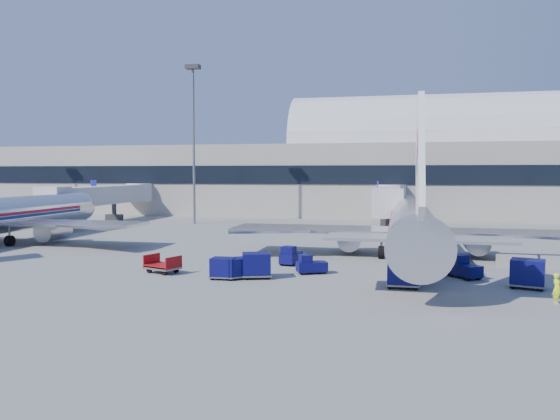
% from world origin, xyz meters
% --- Properties ---
extents(ground, '(260.00, 260.00, 0.00)m').
position_xyz_m(ground, '(0.00, 0.00, 0.00)').
color(ground, gray).
rests_on(ground, ground).
extents(terminal, '(170.00, 28.15, 21.00)m').
position_xyz_m(terminal, '(-13.60, 55.96, 7.52)').
color(terminal, '#B2AA9E').
rests_on(terminal, ground).
extents(airliner_main, '(32.00, 37.26, 12.07)m').
position_xyz_m(airliner_main, '(10.00, 4.51, 2.93)').
color(airliner_main, silver).
rests_on(airliner_main, ground).
extents(jetbridge_near, '(4.40, 27.50, 6.25)m').
position_xyz_m(jetbridge_near, '(7.60, 30.81, 3.93)').
color(jetbridge_near, silver).
rests_on(jetbridge_near, ground).
extents(jetbridge_mid, '(4.40, 27.50, 6.25)m').
position_xyz_m(jetbridge_mid, '(-34.40, 30.81, 3.93)').
color(jetbridge_mid, silver).
rests_on(jetbridge_mid, ground).
extents(mast_west, '(2.00, 1.20, 22.60)m').
position_xyz_m(mast_west, '(-20.00, 30.00, 14.79)').
color(mast_west, slate).
rests_on(mast_west, ground).
extents(barrier_near, '(3.00, 0.55, 0.90)m').
position_xyz_m(barrier_near, '(18.00, 2.00, 0.45)').
color(barrier_near, '#9E9E96').
rests_on(barrier_near, ground).
extents(tug_lead, '(2.44, 1.90, 1.42)m').
position_xyz_m(tug_lead, '(2.56, -4.66, 0.65)').
color(tug_lead, '#0A0A4C').
rests_on(tug_lead, ground).
extents(tug_right, '(2.44, 2.70, 1.60)m').
position_xyz_m(tug_right, '(13.35, -3.86, 0.73)').
color(tug_right, '#0A0A4C').
rests_on(tug_right, ground).
extents(tug_left, '(1.60, 2.52, 1.53)m').
position_xyz_m(tug_left, '(0.33, -1.09, 0.70)').
color(tug_left, '#0A0A4C').
rests_on(tug_left, ground).
extents(cart_train_a, '(2.41, 2.10, 1.79)m').
position_xyz_m(cart_train_a, '(-0.89, -7.18, 0.95)').
color(cart_train_a, '#0A0A4C').
rests_on(cart_train_a, ground).
extents(cart_train_b, '(2.10, 2.03, 1.47)m').
position_xyz_m(cart_train_b, '(-2.22, -7.70, 0.78)').
color(cart_train_b, '#0A0A4C').
rests_on(cart_train_b, ground).
extents(cart_train_c, '(1.74, 1.35, 1.50)m').
position_xyz_m(cart_train_c, '(-3.06, -8.01, 0.80)').
color(cart_train_c, '#0A0A4C').
rests_on(cart_train_c, ground).
extents(cart_solo_near, '(2.09, 1.60, 1.84)m').
position_xyz_m(cart_solo_near, '(9.16, -8.20, 0.98)').
color(cart_solo_near, '#0A0A4C').
rests_on(cart_solo_near, ground).
extents(cart_solo_far, '(2.48, 2.13, 1.87)m').
position_xyz_m(cart_solo_far, '(16.97, -6.67, 1.00)').
color(cart_solo_far, '#0A0A4C').
rests_on(cart_solo_far, ground).
extents(cart_open_red, '(2.86, 2.46, 0.65)m').
position_xyz_m(cart_open_red, '(-8.16, -6.71, 0.46)').
color(cart_open_red, slate).
rests_on(cart_open_red, ground).
extents(ramp_worker, '(0.52, 0.70, 1.75)m').
position_xyz_m(ramp_worker, '(17.65, -10.69, 0.88)').
color(ramp_worker, '#C8E718').
rests_on(ramp_worker, ground).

